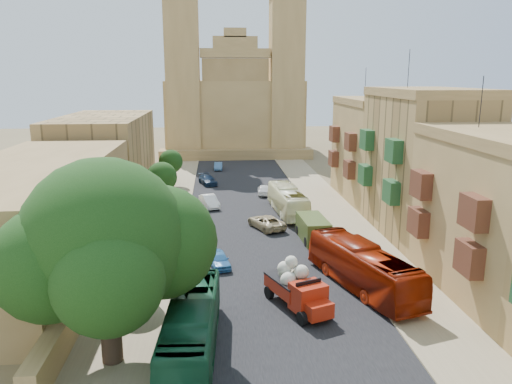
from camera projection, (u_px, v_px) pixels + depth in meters
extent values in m
cube|color=black|center=(253.00, 220.00, 52.74)|extent=(14.00, 140.00, 0.01)
cube|color=#907F5E|center=(341.00, 218.00, 53.49)|extent=(5.00, 140.00, 0.01)
cube|color=#907F5E|center=(162.00, 222.00, 51.99)|extent=(5.00, 140.00, 0.01)
cube|color=#907F5E|center=(318.00, 218.00, 53.28)|extent=(0.25, 140.00, 0.12)
cube|color=#907F5E|center=(186.00, 221.00, 52.17)|extent=(0.25, 140.00, 0.12)
cube|color=#9A7945|center=(505.00, 219.00, 34.37)|extent=(8.00, 14.00, 10.50)
cylinder|color=black|center=(481.00, 102.00, 35.23)|extent=(0.06, 0.06, 3.60)
cube|color=#572C1D|center=(469.00, 258.00, 30.50)|extent=(0.90, 2.20, 2.00)
cube|color=#572C1D|center=(418.00, 222.00, 38.11)|extent=(0.90, 2.20, 2.00)
cube|color=#572C1D|center=(474.00, 212.00, 29.83)|extent=(0.90, 2.20, 2.00)
cube|color=#572C1D|center=(421.00, 185.00, 37.44)|extent=(0.90, 2.20, 2.00)
cube|color=#A4814A|center=(423.00, 166.00, 47.68)|extent=(8.00, 14.00, 13.00)
cube|color=olive|center=(429.00, 92.00, 46.11)|extent=(8.20, 14.00, 0.80)
cylinder|color=black|center=(409.00, 68.00, 48.25)|extent=(0.06, 0.06, 3.60)
cube|color=#1F4E28|center=(391.00, 192.00, 43.88)|extent=(0.90, 2.20, 2.00)
cube|color=#1F4E28|center=(365.00, 175.00, 51.49)|extent=(0.90, 2.20, 2.00)
cube|color=#1F4E28|center=(394.00, 151.00, 43.05)|extent=(0.90, 2.20, 2.00)
cube|color=#1F4E28|center=(367.00, 140.00, 50.66)|extent=(0.90, 2.20, 2.00)
cube|color=#9A7945|center=(377.00, 152.00, 61.44)|extent=(8.00, 14.00, 11.50)
cube|color=olive|center=(379.00, 101.00, 60.04)|extent=(8.20, 14.00, 0.80)
cylinder|color=black|center=(365.00, 82.00, 62.19)|extent=(0.06, 0.06, 3.60)
cube|color=#572C1D|center=(349.00, 169.00, 57.60)|extent=(0.90, 2.20, 2.00)
cube|color=#572C1D|center=(333.00, 158.00, 65.21)|extent=(0.90, 2.20, 2.00)
cube|color=#572C1D|center=(350.00, 142.00, 56.86)|extent=(0.90, 2.20, 2.00)
cube|color=#572C1D|center=(334.00, 134.00, 64.48)|extent=(0.90, 2.20, 2.00)
cube|color=#9A7945|center=(114.00, 247.00, 41.84)|extent=(1.00, 40.00, 1.80)
cube|color=olive|center=(34.00, 217.00, 38.72)|extent=(10.00, 28.00, 8.40)
cube|color=#A4814A|center=(105.00, 155.00, 63.77)|extent=(10.00, 22.00, 10.00)
cube|color=#9A7945|center=(234.00, 116.00, 100.66)|extent=(26.00, 20.00, 14.00)
cube|color=olive|center=(236.00, 154.00, 91.85)|extent=(28.00, 4.00, 1.80)
cube|color=olive|center=(236.00, 103.00, 91.44)|extent=(12.00, 2.00, 16.00)
cube|color=#9A7945|center=(235.00, 53.00, 89.42)|extent=(12.60, 2.40, 1.60)
cube|color=#9A7945|center=(235.00, 43.00, 89.04)|extent=(8.00, 2.00, 2.40)
cube|color=#9A7945|center=(235.00, 33.00, 88.63)|extent=(4.00, 2.00, 1.60)
cube|color=#9A7945|center=(183.00, 78.00, 90.93)|extent=(6.00, 6.00, 29.00)
cube|color=#9A7945|center=(286.00, 78.00, 92.43)|extent=(6.00, 6.00, 29.00)
cylinder|color=#332419|center=(110.00, 325.00, 26.28)|extent=(1.10, 1.10, 4.18)
sphere|color=black|center=(104.00, 239.00, 25.20)|extent=(8.37, 8.37, 8.37)
sphere|color=black|center=(160.00, 242.00, 26.84)|extent=(6.17, 6.17, 6.17)
sphere|color=black|center=(50.00, 264.00, 24.25)|extent=(5.73, 5.73, 5.73)
sphere|color=black|center=(108.00, 280.00, 22.94)|extent=(5.29, 5.29, 5.29)
sphere|color=black|center=(90.00, 210.00, 27.26)|extent=(4.84, 4.84, 4.84)
cylinder|color=#332419|center=(127.00, 280.00, 34.21)|extent=(0.44, 0.44, 2.39)
sphere|color=black|center=(125.00, 247.00, 33.66)|extent=(3.47, 3.47, 3.47)
cylinder|color=#332419|center=(150.00, 231.00, 45.91)|extent=(0.44, 0.44, 1.89)
sphere|color=black|center=(149.00, 211.00, 45.48)|extent=(2.75, 2.75, 2.75)
cylinder|color=#332419|center=(163.00, 198.00, 57.50)|extent=(0.44, 0.44, 2.40)
sphere|color=black|center=(162.00, 177.00, 56.95)|extent=(3.50, 3.50, 3.50)
cylinder|color=#332419|center=(171.00, 178.00, 69.17)|extent=(0.44, 0.44, 2.26)
sphere|color=black|center=(171.00, 161.00, 68.65)|extent=(3.28, 3.28, 3.28)
cube|color=#AA200D|center=(290.00, 285.00, 33.37)|extent=(3.28, 4.02, 0.87)
cube|color=black|center=(290.00, 279.00, 33.26)|extent=(3.34, 4.08, 0.12)
cube|color=#AA200D|center=(308.00, 297.00, 31.42)|extent=(2.50, 2.29, 1.74)
cube|color=#AA200D|center=(318.00, 310.00, 30.50)|extent=(1.96, 1.69, 0.97)
cube|color=black|center=(308.00, 287.00, 31.27)|extent=(1.73, 0.78, 0.87)
cylinder|color=black|center=(302.00, 319.00, 30.44)|extent=(0.64, 0.93, 0.87)
cylinder|color=black|center=(328.00, 312.00, 31.29)|extent=(0.64, 0.93, 0.87)
cylinder|color=black|center=(269.00, 292.00, 34.13)|extent=(0.64, 0.93, 0.87)
cylinder|color=black|center=(293.00, 287.00, 34.98)|extent=(0.64, 0.93, 0.87)
sphere|color=beige|center=(288.00, 280.00, 32.49)|extent=(1.06, 1.06, 1.06)
sphere|color=beige|center=(299.00, 276.00, 33.17)|extent=(1.06, 1.06, 1.06)
sphere|color=beige|center=(286.00, 272.00, 33.71)|extent=(1.06, 1.06, 1.06)
sphere|color=beige|center=(285.00, 268.00, 33.00)|extent=(0.97, 0.97, 0.97)
sphere|color=beige|center=(302.00, 272.00, 32.49)|extent=(0.97, 0.97, 0.97)
sphere|color=beige|center=(291.00, 262.00, 32.90)|extent=(0.87, 0.87, 0.87)
cube|color=#3E4E1D|center=(313.00, 229.00, 46.25)|extent=(2.47, 5.22, 2.12)
cylinder|color=black|center=(307.00, 242.00, 44.55)|extent=(0.37, 0.86, 0.85)
cylinder|color=black|center=(328.00, 241.00, 44.80)|extent=(0.37, 0.86, 0.85)
cylinder|color=black|center=(298.00, 230.00, 47.99)|extent=(0.37, 0.86, 0.85)
cylinder|color=black|center=(319.00, 229.00, 48.24)|extent=(0.37, 0.86, 0.85)
imported|color=#175232|center=(192.00, 327.00, 27.18)|extent=(3.17, 11.14, 3.07)
imported|color=maroon|center=(363.00, 267.00, 35.45)|extent=(5.91, 11.81, 3.21)
imported|color=#FFFAC4|center=(288.00, 201.00, 55.00)|extent=(3.36, 10.81, 2.96)
imported|color=#3880BE|center=(219.00, 259.00, 39.79)|extent=(2.12, 3.82, 1.23)
imported|color=white|center=(209.00, 201.00, 57.82)|extent=(2.60, 4.56, 1.42)
imported|color=tan|center=(266.00, 222.00, 49.75)|extent=(4.00, 5.35, 1.35)
imported|color=#132641|center=(208.00, 180.00, 70.01)|extent=(3.03, 4.85, 1.31)
imported|color=white|center=(264.00, 190.00, 64.01)|extent=(1.77, 3.96, 1.32)
imported|color=teal|center=(218.00, 166.00, 80.98)|extent=(1.39, 3.68, 1.20)
imported|color=black|center=(388.00, 292.00, 33.18)|extent=(0.61, 0.40, 1.66)
imported|color=#39383E|center=(381.00, 284.00, 34.64)|extent=(0.52, 0.98, 1.59)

